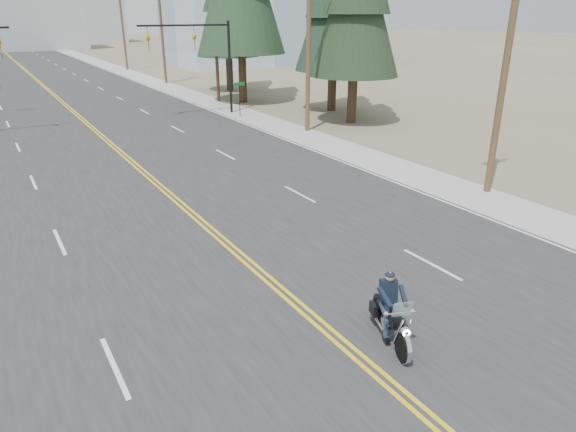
# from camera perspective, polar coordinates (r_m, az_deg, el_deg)

# --- Properties ---
(ground_plane) EXTENTS (400.00, 400.00, 0.00)m
(ground_plane) POSITION_cam_1_polar(r_m,az_deg,el_deg) (11.78, 12.35, -18.78)
(ground_plane) COLOR #776D56
(ground_plane) RESTS_ON ground
(road) EXTENTS (20.00, 200.00, 0.01)m
(road) POSITION_cam_1_polar(r_m,az_deg,el_deg) (76.92, -26.66, 13.82)
(road) COLOR #303033
(road) RESTS_ON ground
(sidewalk_right) EXTENTS (3.00, 200.00, 0.01)m
(sidewalk_right) POSITION_cam_1_polar(r_m,az_deg,el_deg) (78.73, -18.13, 15.13)
(sidewalk_right) COLOR #A5A5A0
(sidewalk_right) RESTS_ON ground
(traffic_mast_right) EXTENTS (7.10, 0.26, 7.00)m
(traffic_mast_right) POSITION_cam_1_polar(r_m,az_deg,el_deg) (41.37, -9.23, 17.77)
(traffic_mast_right) COLOR black
(traffic_mast_right) RESTS_ON ground
(street_sign) EXTENTS (0.90, 0.06, 2.62)m
(street_sign) POSITION_cam_1_polar(r_m,az_deg,el_deg) (40.60, -5.42, 13.42)
(street_sign) COLOR black
(street_sign) RESTS_ON ground
(utility_pole_a) EXTENTS (2.20, 0.30, 11.00)m
(utility_pole_a) POSITION_cam_1_polar(r_m,az_deg,el_deg) (23.85, 23.11, 15.65)
(utility_pole_a) COLOR brown
(utility_pole_a) RESTS_ON ground
(utility_pole_b) EXTENTS (2.20, 0.30, 11.50)m
(utility_pole_b) POSITION_cam_1_polar(r_m,az_deg,el_deg) (34.94, 2.29, 19.07)
(utility_pole_b) COLOR brown
(utility_pole_b) RESTS_ON ground
(utility_pole_c) EXTENTS (2.20, 0.30, 11.00)m
(utility_pole_c) POSITION_cam_1_polar(r_m,az_deg,el_deg) (48.22, -8.05, 19.29)
(utility_pole_c) COLOR brown
(utility_pole_c) RESTS_ON ground
(utility_pole_d) EXTENTS (2.20, 0.30, 11.50)m
(utility_pole_d) POSITION_cam_1_polar(r_m,az_deg,el_deg) (62.26, -13.88, 19.62)
(utility_pole_d) COLOR brown
(utility_pole_d) RESTS_ON ground
(utility_pole_e) EXTENTS (2.20, 0.30, 11.00)m
(utility_pole_e) POSITION_cam_1_polar(r_m,az_deg,el_deg) (78.62, -17.89, 19.35)
(utility_pole_e) COLOR brown
(utility_pole_e) RESTS_ON ground
(haze_bldg_b) EXTENTS (18.00, 14.00, 14.00)m
(haze_bldg_b) POSITION_cam_1_polar(r_m,az_deg,el_deg) (132.07, -26.12, 19.37)
(haze_bldg_b) COLOR #ADB2B7
(haze_bldg_b) RESTS_ON ground
(haze_bldg_c) EXTENTS (16.00, 12.00, 18.00)m
(haze_bldg_c) POSITION_cam_1_polar(r_m,az_deg,el_deg) (125.24, -9.77, 22.02)
(haze_bldg_c) COLOR #B7BCC6
(haze_bldg_c) RESTS_ON ground
(haze_bldg_e) EXTENTS (14.00, 14.00, 12.00)m
(haze_bldg_e) POSITION_cam_1_polar(r_m,az_deg,el_deg) (159.42, -20.73, 19.80)
(haze_bldg_e) COLOR #B7BCC6
(haze_bldg_e) RESTS_ON ground
(motorcyclist) EXTENTS (1.69, 2.43, 1.75)m
(motorcyclist) POSITION_cam_1_polar(r_m,az_deg,el_deg) (12.82, 11.49, -10.20)
(motorcyclist) COLOR black
(motorcyclist) RESTS_ON ground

